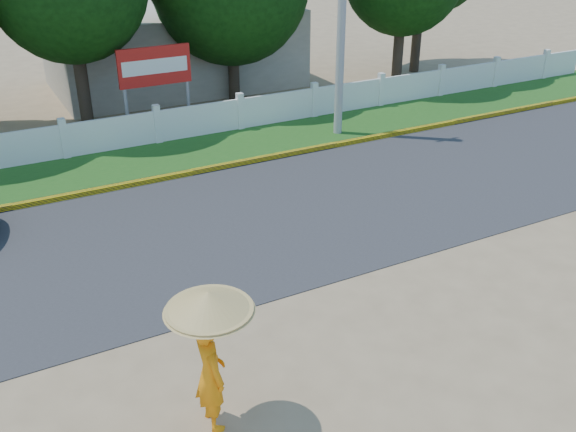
# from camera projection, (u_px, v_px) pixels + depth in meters

# --- Properties ---
(ground) EXTENTS (120.00, 120.00, 0.00)m
(ground) POSITION_uv_depth(u_px,v_px,m) (336.00, 315.00, 12.64)
(ground) COLOR #9E8460
(ground) RESTS_ON ground
(road) EXTENTS (60.00, 7.00, 0.02)m
(road) POSITION_uv_depth(u_px,v_px,m) (242.00, 223.00, 16.19)
(road) COLOR #38383A
(road) RESTS_ON ground
(grass_verge) EXTENTS (60.00, 3.50, 0.03)m
(grass_verge) POSITION_uv_depth(u_px,v_px,m) (173.00, 156.00, 20.33)
(grass_verge) COLOR #2D601E
(grass_verge) RESTS_ON ground
(curb) EXTENTS (40.00, 0.18, 0.16)m
(curb) POSITION_uv_depth(u_px,v_px,m) (192.00, 172.00, 18.96)
(curb) COLOR yellow
(curb) RESTS_ON ground
(fence) EXTENTS (40.00, 0.10, 1.10)m
(fence) POSITION_uv_depth(u_px,v_px,m) (158.00, 127.00, 21.24)
(fence) COLOR silver
(fence) RESTS_ON ground
(building_near) EXTENTS (10.00, 6.00, 3.20)m
(building_near) POSITION_uv_depth(u_px,v_px,m) (174.00, 48.00, 27.40)
(building_near) COLOR #B7AD99
(building_near) RESTS_ON ground
(utility_pole) EXTENTS (0.28, 0.28, 8.63)m
(utility_pole) POSITION_uv_depth(u_px,v_px,m) (342.00, 4.00, 20.42)
(utility_pole) COLOR #979794
(utility_pole) RESTS_ON ground
(monk_with_parasol) EXTENTS (1.33, 1.33, 2.42)m
(monk_with_parasol) POSITION_uv_depth(u_px,v_px,m) (210.00, 341.00, 9.36)
(monk_with_parasol) COLOR orange
(monk_with_parasol) RESTS_ON ground
(billboard) EXTENTS (2.50, 0.13, 2.95)m
(billboard) POSITION_uv_depth(u_px,v_px,m) (155.00, 71.00, 21.57)
(billboard) COLOR gray
(billboard) RESTS_ON ground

